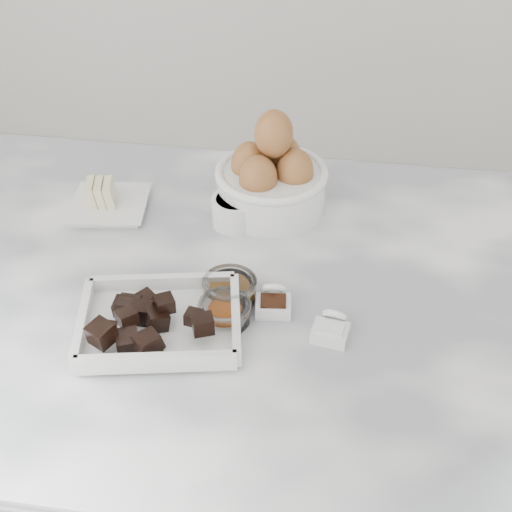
{
  "coord_description": "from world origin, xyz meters",
  "views": [
    {
      "loc": [
        0.15,
        -0.81,
        1.65
      ],
      "look_at": [
        0.02,
        0.03,
        0.98
      ],
      "focal_mm": 50.0,
      "sensor_mm": 36.0,
      "label": 1
    }
  ],
  "objects": [
    {
      "name": "butter_plate",
      "position": [
        -0.26,
        0.17,
        0.96
      ],
      "size": [
        0.14,
        0.14,
        0.05
      ],
      "color": "white",
      "rests_on": "marble_slab"
    },
    {
      "name": "marble_slab",
      "position": [
        0.0,
        0.0,
        0.92
      ],
      "size": [
        1.2,
        0.8,
        0.04
      ],
      "primitive_type": "cube",
      "color": "white",
      "rests_on": "cabinet"
    },
    {
      "name": "zest_bowl",
      "position": [
        -0.01,
        -0.07,
        0.96
      ],
      "size": [
        0.08,
        0.08,
        0.03
      ],
      "color": "white",
      "rests_on": "marble_slab"
    },
    {
      "name": "vanilla_spoon",
      "position": [
        0.06,
        -0.04,
        0.95
      ],
      "size": [
        0.06,
        0.07,
        0.04
      ],
      "color": "white",
      "rests_on": "marble_slab"
    },
    {
      "name": "chocolate_dish",
      "position": [
        -0.1,
        -0.11,
        0.96
      ],
      "size": [
        0.26,
        0.21,
        0.06
      ],
      "color": "white",
      "rests_on": "marble_slab"
    },
    {
      "name": "egg_bowl",
      "position": [
        0.02,
        0.22,
        1.0
      ],
      "size": [
        0.2,
        0.2,
        0.19
      ],
      "color": "white",
      "rests_on": "marble_slab"
    },
    {
      "name": "sugar_ramekin",
      "position": [
        -0.04,
        0.17,
        0.97
      ],
      "size": [
        0.08,
        0.08,
        0.05
      ],
      "color": "white",
      "rests_on": "marble_slab"
    },
    {
      "name": "honey_bowl",
      "position": [
        -0.01,
        -0.03,
        0.96
      ],
      "size": [
        0.08,
        0.08,
        0.04
      ],
      "color": "white",
      "rests_on": "marble_slab"
    },
    {
      "name": "salt_spoon",
      "position": [
        0.14,
        -0.08,
        0.95
      ],
      "size": [
        0.06,
        0.07,
        0.04
      ],
      "color": "white",
      "rests_on": "marble_slab"
    },
    {
      "name": "cabinet",
      "position": [
        0.0,
        0.0,
        0.45
      ],
      "size": [
        1.1,
        0.7,
        0.9
      ],
      "primitive_type": "cube",
      "color": "beige",
      "rests_on": "ground"
    }
  ]
}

